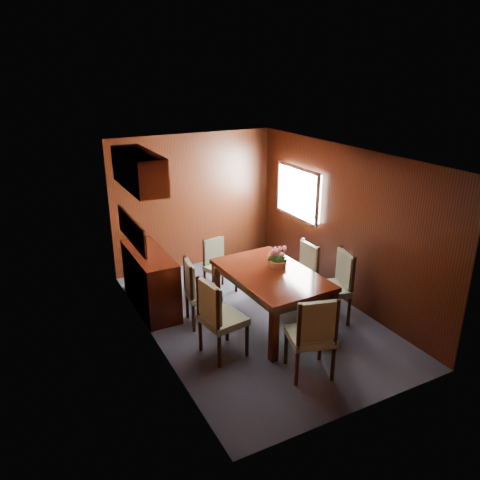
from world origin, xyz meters
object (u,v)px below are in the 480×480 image
dining_table (271,280)px  flower_centerpiece (278,257)px  chair_left_near (218,314)px  chair_head (313,333)px  chair_right_near (336,283)px  sideboard (150,280)px

dining_table → flower_centerpiece: size_ratio=6.36×
chair_left_near → chair_head: 1.20m
chair_head → chair_left_near: bearing=147.7°
chair_head → flower_centerpiece: (0.40, 1.44, 0.33)m
dining_table → chair_right_near: chair_right_near is taller
chair_left_near → chair_right_near: 1.88m
flower_centerpiece → chair_right_near: bearing=-35.6°
sideboard → dining_table: bearing=-42.6°
chair_right_near → chair_head: size_ratio=0.98×
chair_right_near → flower_centerpiece: size_ratio=3.84×
chair_left_near → flower_centerpiece: (1.20, 0.54, 0.34)m
sideboard → flower_centerpiece: size_ratio=5.12×
sideboard → chair_head: bearing=-65.4°
sideboard → dining_table: size_ratio=0.80×
flower_centerpiece → chair_left_near: bearing=-155.6°
dining_table → chair_left_near: chair_left_near is taller
chair_left_near → dining_table: bearing=102.3°
dining_table → chair_head: (-0.20, -1.27, -0.09)m
flower_centerpiece → sideboard: bearing=145.2°
dining_table → chair_right_near: 0.95m
sideboard → dining_table: (1.36, -1.25, 0.23)m
dining_table → sideboard: bearing=135.3°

